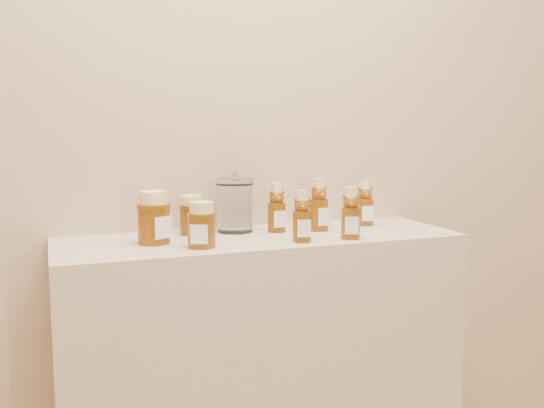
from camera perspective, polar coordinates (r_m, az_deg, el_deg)
name	(u,v)px	position (r m, az deg, el deg)	size (l,w,h in m)	color
wall_back	(240,88)	(1.98, -3.06, 10.86)	(3.50, 0.02, 2.70)	tan
display_table	(261,379)	(1.95, -1.04, -16.15)	(1.20, 0.40, 0.90)	tan
bear_bottle_back_left	(277,204)	(1.88, 0.45, -0.03)	(0.06, 0.06, 0.17)	#592C07
bear_bottle_back_mid	(319,201)	(1.91, 4.43, 0.28)	(0.06, 0.06, 0.19)	#592C07
bear_bottle_back_right	(365,200)	(2.03, 8.76, 0.38)	(0.06, 0.06, 0.17)	#592C07
bear_bottle_front_left	(302,213)	(1.72, 2.84, -0.83)	(0.06, 0.06, 0.17)	#592C07
bear_bottle_front_right	(351,210)	(1.78, 7.43, -0.52)	(0.06, 0.06, 0.17)	#592C07
honey_jar_left	(154,217)	(1.73, -11.07, -1.24)	(0.09, 0.09, 0.15)	#592C07
honey_jar_back	(192,215)	(1.86, -7.56, -1.02)	(0.08, 0.08, 0.12)	#592C07
honey_jar_front	(201,225)	(1.66, -6.66, -1.94)	(0.08, 0.08, 0.13)	#592C07
glass_canister	(235,203)	(1.89, -3.52, 0.10)	(0.12, 0.12, 0.18)	white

